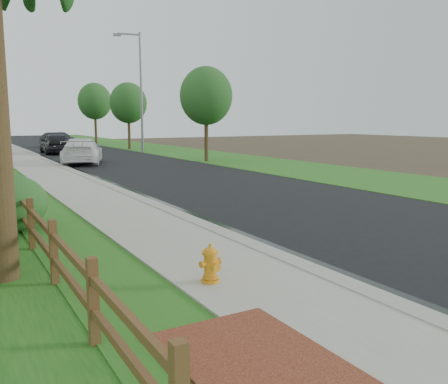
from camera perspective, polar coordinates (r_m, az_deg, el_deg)
ground at (r=7.46m, az=14.23°, el=-12.56°), size 120.00×120.00×0.00m
road at (r=41.13m, az=-16.66°, el=4.66°), size 8.00×90.00×0.02m
curb at (r=40.36m, az=-22.48°, el=4.36°), size 0.40×90.00×0.12m
wet_gutter at (r=40.41m, az=-21.98°, el=4.34°), size 0.50×90.00×0.00m
sidewalk at (r=40.21m, az=-24.31°, el=4.22°), size 2.20×90.00×0.10m
verge_far at (r=43.25m, az=-7.71°, el=5.14°), size 6.00×90.00×0.04m
brick_patch at (r=5.45m, az=4.32°, el=-20.04°), size 1.60×2.40×0.11m
ranch_fence at (r=11.59m, az=-23.04°, el=-2.19°), size 0.12×16.92×1.10m
fire_hydrant at (r=7.62m, az=-1.64°, el=-8.72°), size 0.41×0.33×0.63m
white_suv at (r=29.96m, az=-16.70°, el=4.77°), size 3.71×5.73×1.54m
dark_car_mid at (r=39.51m, az=-19.63°, el=5.55°), size 2.04×4.79×1.61m
dark_car_far at (r=48.58m, az=-19.29°, el=5.95°), size 3.04×4.56×1.42m
streetlight at (r=39.28m, az=-10.21°, el=12.51°), size 2.18×0.53×9.45m
shrub_c at (r=12.30m, az=-24.90°, el=-1.29°), size 2.42×2.42×1.41m
tree_near_right at (r=30.23m, az=-2.17°, el=11.47°), size 3.30×3.30×5.95m
tree_mid_right at (r=43.23m, az=-11.44°, el=10.44°), size 3.25×3.25×5.89m
tree_far_right at (r=53.81m, az=-15.30°, el=10.48°), size 3.56×3.56×6.57m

